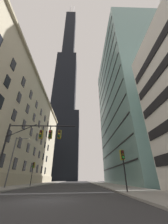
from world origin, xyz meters
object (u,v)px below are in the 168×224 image
at_px(traffic_light_far_left, 33,167).
at_px(traffic_signal_mast, 37,139).
at_px(traffic_light_near_right, 123,157).
at_px(street_lamppost, 15,156).

bearing_deg(traffic_light_far_left, traffic_signal_mast, -72.25).
distance_m(traffic_signal_mast, traffic_light_far_left, 12.13).
distance_m(traffic_light_near_right, traffic_light_far_left, 18.33).
xyz_separation_m(traffic_signal_mast, traffic_light_far_left, (-3.64, 11.36, -2.17)).
bearing_deg(street_lamppost, traffic_signal_mast, -49.94).
bearing_deg(traffic_light_far_left, street_lamppost, -104.18).
bearing_deg(traffic_light_near_right, traffic_light_far_left, 137.44).
xyz_separation_m(traffic_signal_mast, street_lamppost, (-5.00, 5.95, -1.00)).
bearing_deg(traffic_light_near_right, street_lamppost, 154.83).
bearing_deg(traffic_light_near_right, traffic_signal_mast, 174.02).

